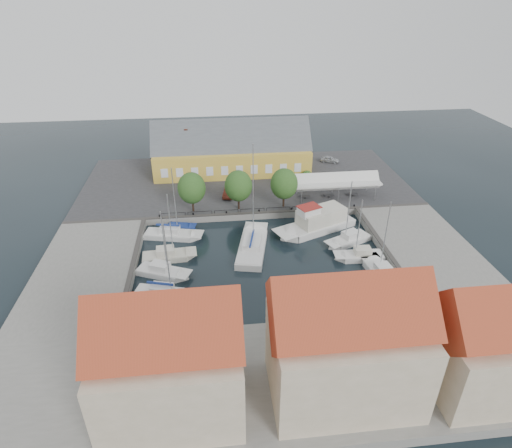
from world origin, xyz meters
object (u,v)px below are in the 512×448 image
at_px(tent_canopy, 336,182).
at_px(car_silver, 330,159).
at_px(west_boat_b, 168,257).
at_px(launch_sw, 154,331).
at_px(east_boat_a, 349,241).
at_px(east_boat_c, 382,275).
at_px(west_boat_c, 163,273).
at_px(west_boat_d, 165,296).
at_px(warehouse, 228,152).
at_px(car_red, 229,191).
at_px(launch_nw, 181,227).
at_px(west_boat_a, 172,235).
at_px(east_boat_b, 360,257).
at_px(trawler, 317,223).
at_px(center_sailboat, 252,247).

distance_m(tent_canopy, car_silver, 15.87).
xyz_separation_m(west_boat_b, launch_sw, (-0.60, -13.51, -0.17)).
bearing_deg(east_boat_a, east_boat_c, -78.31).
relative_size(west_boat_c, west_boat_d, 0.92).
xyz_separation_m(warehouse, car_red, (-0.59, -11.35, -2.70)).
bearing_deg(launch_nw, west_boat_b, -99.63).
xyz_separation_m(car_silver, west_boat_b, (-29.41, -29.19, -1.35)).
relative_size(west_boat_a, west_boat_c, 1.17).
relative_size(east_boat_a, west_boat_c, 1.05).
xyz_separation_m(car_red, east_boat_b, (15.96, -19.14, -1.46)).
relative_size(west_boat_a, launch_nw, 2.49).
bearing_deg(east_boat_a, warehouse, 119.84).
bearing_deg(trawler, warehouse, 117.43).
bearing_deg(west_boat_b, west_boat_d, -88.65).
height_order(east_boat_c, west_boat_c, east_boat_c).
distance_m(car_red, east_boat_b, 24.97).
bearing_deg(east_boat_b, center_sailboat, 164.35).
xyz_separation_m(trawler, launch_nw, (-19.82, 2.69, -0.93)).
xyz_separation_m(east_boat_a, west_boat_a, (-24.49, 4.23, 0.01)).
bearing_deg(launch_nw, trawler, -7.72).
height_order(west_boat_d, launch_sw, west_boat_d).
height_order(warehouse, west_boat_a, same).
distance_m(tent_canopy, launch_nw, 25.74).
xyz_separation_m(east_boat_b, west_boat_a, (-24.73, 8.35, 0.01)).
height_order(warehouse, east_boat_b, warehouse).
bearing_deg(launch_nw, car_red, 47.41).
relative_size(tent_canopy, car_red, 3.17).
bearing_deg(tent_canopy, center_sailboat, -139.51).
bearing_deg(center_sailboat, trawler, 23.34).
height_order(warehouse, tent_canopy, warehouse).
height_order(east_boat_b, east_boat_c, east_boat_c).
xyz_separation_m(warehouse, east_boat_a, (15.13, -26.38, -4.17)).
distance_m(center_sailboat, east_boat_a, 13.51).
xyz_separation_m(east_boat_c, west_boat_c, (-26.87, 3.48, 0.00)).
relative_size(east_boat_a, west_boat_b, 1.02).
height_order(trawler, launch_sw, trawler).
distance_m(center_sailboat, east_boat_c, 17.21).
bearing_deg(tent_canopy, east_boat_c, -89.31).
relative_size(tent_canopy, launch_sw, 3.11).
relative_size(east_boat_b, launch_nw, 2.05).
xyz_separation_m(west_boat_d, launch_nw, (1.17, 16.07, -0.18)).
distance_m(east_boat_a, west_boat_c, 25.61).
xyz_separation_m(car_silver, east_boat_a, (-4.70, -27.92, -1.35)).
height_order(warehouse, launch_sw, warehouse).
bearing_deg(west_boat_a, east_boat_b, -18.65).
relative_size(tent_canopy, west_boat_a, 1.26).
bearing_deg(west_boat_b, east_boat_a, 2.93).
bearing_deg(warehouse, car_silver, 4.45).
relative_size(east_boat_a, east_boat_c, 0.96).
distance_m(east_boat_b, launch_sw, 27.69).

